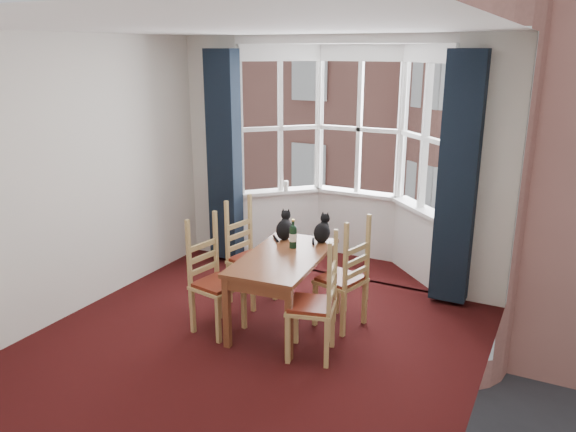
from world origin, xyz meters
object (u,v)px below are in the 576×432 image
Objects in this scene: chair_left_far at (246,259)px; wine_bottle at (293,235)px; cat_right at (322,231)px; chair_right_far at (348,283)px; candle_tall at (286,186)px; chair_left_near at (211,283)px; cat_left at (285,228)px; dining_table at (284,265)px; chair_right_near at (321,308)px.

chair_left_far is 0.74m from wine_bottle.
chair_right_far is at bearing -36.93° from cat_right.
wine_bottle is 1.79m from candle_tall.
cat_right is (-0.42, 0.32, 0.38)m from chair_right_far.
cat_left is (0.38, 0.83, 0.38)m from chair_left_near.
chair_left_far is at bearing 174.94° from chair_right_far.
cat_right reaches higher than candle_tall.
dining_table is at bearing -63.92° from cat_left.
dining_table is at bearing 145.77° from chair_right_near.
chair_left_near is at bearing -114.37° from cat_left.
chair_right_near is (1.21, -0.73, 0.00)m from chair_left_far.
dining_table is at bearing -63.38° from candle_tall.
candle_tall reaches higher than chair_right_near.
chair_right_near reaches higher than dining_table.
wine_bottle reaches higher than dining_table.
cat_left is at bearing -63.20° from candle_tall.
chair_right_far is 3.10× the size of wine_bottle.
chair_left_far is (-0.64, 0.33, -0.16)m from dining_table.
wine_bottle is (0.58, 0.63, 0.39)m from chair_left_near.
cat_right is at bearing 14.51° from cat_left.
chair_left_far is at bearing 93.46° from chair_left_near.
dining_table is at bearing -27.71° from chair_left_far.
chair_right_near is 6.92× the size of candle_tall.
dining_table is 0.73m from chair_left_near.
chair_left_near and chair_left_far have the same top height.
chair_right_near is at bearing -46.41° from cat_left.
chair_right_near is 3.10× the size of wine_bottle.
chair_left_near is 0.94m from wine_bottle.
cat_right reaches higher than dining_table.
cat_left is 1.08× the size of wine_bottle.
chair_left_far is 2.86× the size of cat_left.
wine_bottle is (0.20, -0.20, 0.01)m from cat_left.
cat_left reaches higher than chair_left_far.
chair_left_far is 0.91m from cat_right.
cat_right reaches higher than chair_left_near.
dining_table is at bearing -107.40° from cat_right.
wine_bottle is at bearing 47.47° from chair_left_near.
candle_tall reaches higher than chair_right_far.
chair_left_near and chair_right_near have the same top height.
cat_left reaches higher than dining_table.
wine_bottle reaches higher than chair_left_near.
cat_left is (-0.79, 0.84, 0.38)m from chair_right_near.
cat_left reaches higher than chair_right_far.
chair_left_near is 0.72m from chair_left_far.
chair_left_far is 3.10× the size of wine_bottle.
chair_left_near is at bearing -146.69° from dining_table.
chair_right_near is at bearing -46.74° from wine_bottle.
chair_right_far is (0.01, 0.62, 0.00)m from chair_right_near.
chair_left_near is at bearing -132.53° from wine_bottle.
dining_table is 0.33m from wine_bottle.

